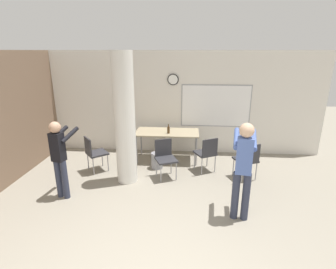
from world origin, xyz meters
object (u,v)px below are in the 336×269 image
at_px(chair_mid_room, 248,158).
at_px(chair_table_front, 165,156).
at_px(folding_table, 167,134).
at_px(chair_near_pillar, 94,151).
at_px(bottle_on_table, 168,130).
at_px(person_watching_back, 59,154).
at_px(person_playing_side, 243,164).
at_px(chair_table_right, 207,152).

relative_size(chair_mid_room, chair_table_front, 1.00).
distance_m(folding_table, chair_mid_room, 2.13).
bearing_deg(folding_table, chair_near_pillar, -152.67).
bearing_deg(bottle_on_table, person_watching_back, -135.27).
distance_m(folding_table, person_watching_back, 2.78).
relative_size(chair_mid_room, person_playing_side, 0.51).
xyz_separation_m(chair_table_right, person_watching_back, (-2.88, -1.37, 0.40)).
xyz_separation_m(chair_mid_room, chair_near_pillar, (-3.54, 0.13, 0.00)).
bearing_deg(chair_table_right, person_playing_side, -75.22).
relative_size(chair_table_right, person_playing_side, 0.51).
xyz_separation_m(bottle_on_table, chair_table_right, (0.95, -0.54, -0.36)).
xyz_separation_m(chair_mid_room, person_watching_back, (-3.76, -1.04, 0.40)).
distance_m(chair_mid_room, person_playing_side, 1.60).
xyz_separation_m(folding_table, chair_table_right, (0.99, -0.67, -0.22)).
height_order(chair_table_front, person_watching_back, person_watching_back).
relative_size(chair_near_pillar, person_watching_back, 0.56).
bearing_deg(person_playing_side, person_watching_back, 172.91).
height_order(chair_table_right, person_playing_side, person_playing_side).
bearing_deg(chair_mid_room, chair_near_pillar, 177.83).
height_order(chair_table_right, chair_table_front, same).
height_order(folding_table, bottle_on_table, bottle_on_table).
bearing_deg(person_watching_back, person_playing_side, -7.09).
distance_m(person_watching_back, person_playing_side, 3.38).
bearing_deg(person_watching_back, folding_table, 47.23).
bearing_deg(person_watching_back, chair_table_right, 25.45).
relative_size(chair_table_right, person_watching_back, 0.56).
bearing_deg(chair_mid_room, chair_table_right, 159.59).
xyz_separation_m(chair_near_pillar, person_playing_side, (3.13, -1.59, 0.50)).
distance_m(bottle_on_table, chair_near_pillar, 1.90).
bearing_deg(chair_table_front, person_playing_side, -45.43).
xyz_separation_m(folding_table, person_watching_back, (-1.89, -2.04, 0.19)).
bearing_deg(bottle_on_table, person_playing_side, -58.61).
relative_size(folding_table, chair_mid_room, 1.88).
distance_m(chair_near_pillar, person_watching_back, 1.26).
height_order(chair_table_right, chair_near_pillar, same).
height_order(chair_table_right, person_watching_back, person_watching_back).
height_order(folding_table, chair_mid_room, chair_mid_room).
bearing_deg(folding_table, bottle_on_table, -71.11).
relative_size(bottle_on_table, chair_near_pillar, 0.27).
bearing_deg(chair_near_pillar, chair_table_right, 4.15).
bearing_deg(chair_mid_room, folding_table, 151.98).
height_order(folding_table, person_playing_side, person_playing_side).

